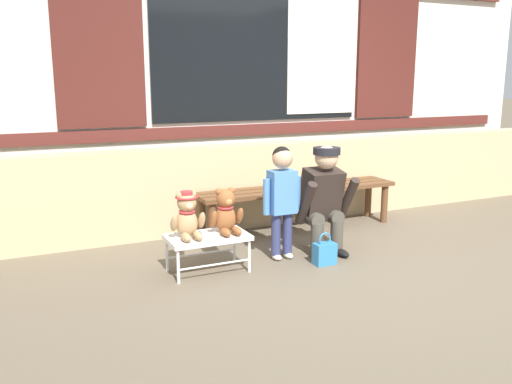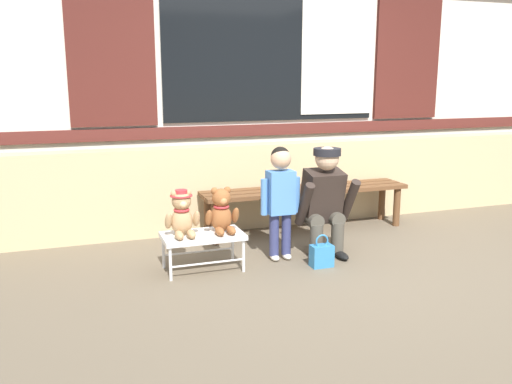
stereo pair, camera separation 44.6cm
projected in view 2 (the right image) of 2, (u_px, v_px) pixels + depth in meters
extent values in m
plane|color=brown|center=(352.00, 265.00, 4.46)|extent=(60.00, 60.00, 0.00)
cube|color=tan|center=(286.00, 183.00, 5.69)|extent=(7.29, 0.25, 0.85)
cube|color=silver|center=(269.00, 57.00, 5.90)|extent=(7.44, 0.20, 3.46)
cube|color=#56231E|center=(273.00, 129.00, 5.95)|extent=(6.84, 0.04, 0.12)
cube|color=black|center=(273.00, 54.00, 5.79)|extent=(2.40, 0.03, 1.40)
cube|color=silver|center=(338.00, 55.00, 6.02)|extent=(0.87, 0.02, 1.29)
cube|color=#4C1E19|center=(111.00, 52.00, 5.23)|extent=(0.84, 0.05, 1.43)
cube|color=#4C1E19|center=(407.00, 56.00, 6.33)|extent=(0.84, 0.05, 1.43)
cube|color=brown|center=(312.00, 193.00, 5.24)|extent=(2.10, 0.11, 0.04)
cube|color=brown|center=(306.00, 190.00, 5.37)|extent=(2.10, 0.11, 0.04)
cube|color=brown|center=(300.00, 187.00, 5.50)|extent=(2.10, 0.11, 0.04)
cylinder|color=brown|center=(215.00, 223.00, 4.97)|extent=(0.07, 0.07, 0.40)
cylinder|color=brown|center=(208.00, 216.00, 5.23)|extent=(0.07, 0.07, 0.40)
cylinder|color=brown|center=(397.00, 207.00, 5.60)|extent=(0.07, 0.07, 0.40)
cylinder|color=brown|center=(382.00, 201.00, 5.86)|extent=(0.07, 0.07, 0.40)
cube|color=silver|center=(203.00, 236.00, 4.29)|extent=(0.64, 0.36, 0.04)
cylinder|color=silver|center=(170.00, 264.00, 4.09)|extent=(0.02, 0.02, 0.26)
cylinder|color=silver|center=(164.00, 252.00, 4.37)|extent=(0.02, 0.02, 0.26)
cylinder|color=silver|center=(243.00, 256.00, 4.28)|extent=(0.02, 0.02, 0.26)
cylinder|color=silver|center=(232.00, 245.00, 4.55)|extent=(0.02, 0.02, 0.26)
cylinder|color=silver|center=(208.00, 263.00, 4.19)|extent=(0.58, 0.02, 0.02)
cylinder|color=silver|center=(199.00, 252.00, 4.47)|extent=(0.58, 0.02, 0.02)
ellipsoid|color=tan|center=(182.00, 221.00, 4.23)|extent=(0.17, 0.14, 0.22)
sphere|color=tan|center=(181.00, 201.00, 4.19)|extent=(0.15, 0.15, 0.15)
sphere|color=#F4C188|center=(183.00, 204.00, 4.14)|extent=(0.06, 0.06, 0.06)
sphere|color=tan|center=(174.00, 194.00, 4.17)|extent=(0.06, 0.06, 0.06)
ellipsoid|color=tan|center=(168.00, 221.00, 4.16)|extent=(0.06, 0.11, 0.16)
ellipsoid|color=tan|center=(179.00, 235.00, 4.12)|extent=(0.06, 0.15, 0.06)
sphere|color=tan|center=(188.00, 193.00, 4.20)|extent=(0.06, 0.06, 0.06)
ellipsoid|color=tan|center=(196.00, 219.00, 4.23)|extent=(0.06, 0.11, 0.16)
ellipsoid|color=tan|center=(191.00, 234.00, 4.15)|extent=(0.06, 0.15, 0.06)
torus|color=red|center=(182.00, 210.00, 4.21)|extent=(0.13, 0.13, 0.02)
cylinder|color=red|center=(181.00, 196.00, 4.18)|extent=(0.17, 0.17, 0.01)
cylinder|color=red|center=(181.00, 193.00, 4.18)|extent=(0.10, 0.10, 0.04)
ellipsoid|color=#93562D|center=(221.00, 218.00, 4.33)|extent=(0.17, 0.14, 0.22)
sphere|color=#93562D|center=(221.00, 198.00, 4.29)|extent=(0.15, 0.15, 0.15)
sphere|color=#C87B48|center=(223.00, 201.00, 4.24)|extent=(0.06, 0.06, 0.06)
sphere|color=#93562D|center=(214.00, 191.00, 4.27)|extent=(0.06, 0.06, 0.06)
ellipsoid|color=#93562D|center=(209.00, 218.00, 4.27)|extent=(0.06, 0.11, 0.16)
ellipsoid|color=#93562D|center=(220.00, 231.00, 4.23)|extent=(0.06, 0.15, 0.06)
sphere|color=#93562D|center=(227.00, 190.00, 4.30)|extent=(0.06, 0.06, 0.06)
ellipsoid|color=#93562D|center=(236.00, 215.00, 4.34)|extent=(0.06, 0.11, 0.16)
ellipsoid|color=#93562D|center=(231.00, 230.00, 4.26)|extent=(0.06, 0.15, 0.06)
torus|color=red|center=(221.00, 207.00, 4.31)|extent=(0.13, 0.13, 0.02)
cylinder|color=navy|center=(274.00, 235.00, 4.54)|extent=(0.08, 0.08, 0.36)
ellipsoid|color=silver|center=(275.00, 258.00, 4.56)|extent=(0.07, 0.12, 0.05)
cylinder|color=navy|center=(286.00, 233.00, 4.58)|extent=(0.08, 0.08, 0.36)
ellipsoid|color=silver|center=(287.00, 256.00, 4.60)|extent=(0.07, 0.12, 0.05)
cube|color=#4C84CC|center=(281.00, 192.00, 4.48)|extent=(0.22, 0.15, 0.36)
cylinder|color=#4C84CC|center=(264.00, 197.00, 4.44)|extent=(0.06, 0.06, 0.30)
cylinder|color=#4C84CC|center=(297.00, 195.00, 4.54)|extent=(0.06, 0.06, 0.30)
sphere|color=tan|center=(281.00, 159.00, 4.43)|extent=(0.17, 0.17, 0.17)
sphere|color=black|center=(280.00, 156.00, 4.43)|extent=(0.16, 0.16, 0.16)
cylinder|color=#4C473D|center=(316.00, 242.00, 4.59)|extent=(0.11, 0.11, 0.30)
cylinder|color=#4C473D|center=(310.00, 218.00, 4.68)|extent=(0.13, 0.32, 0.13)
ellipsoid|color=black|center=(320.00, 258.00, 4.54)|extent=(0.09, 0.20, 0.06)
cylinder|color=#4C473D|center=(337.00, 239.00, 4.65)|extent=(0.11, 0.11, 0.30)
cylinder|color=#4C473D|center=(330.00, 216.00, 4.75)|extent=(0.13, 0.32, 0.13)
ellipsoid|color=black|center=(341.00, 255.00, 4.60)|extent=(0.09, 0.20, 0.06)
cube|color=#2D231E|center=(322.00, 195.00, 4.65)|extent=(0.32, 0.30, 0.47)
cylinder|color=#2D231E|center=(305.00, 204.00, 4.49)|extent=(0.08, 0.28, 0.40)
cylinder|color=#2D231E|center=(350.00, 201.00, 4.63)|extent=(0.08, 0.28, 0.40)
sphere|color=#DBB28E|center=(327.00, 158.00, 4.51)|extent=(0.20, 0.20, 0.20)
cylinder|color=black|center=(327.00, 152.00, 4.50)|extent=(0.23, 0.23, 0.06)
cube|color=brown|center=(337.00, 207.00, 4.82)|extent=(0.10, 0.22, 0.16)
cube|color=teal|center=(322.00, 256.00, 4.41)|extent=(0.18, 0.11, 0.18)
torus|color=teal|center=(322.00, 241.00, 4.38)|extent=(0.11, 0.01, 0.11)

